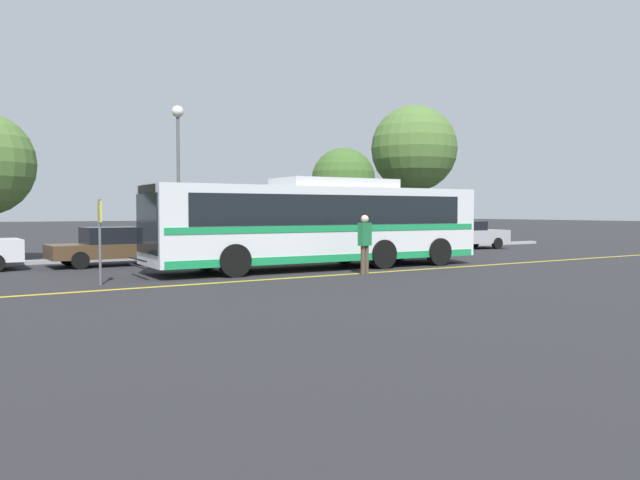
{
  "coord_description": "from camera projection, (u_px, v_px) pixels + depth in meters",
  "views": [
    {
      "loc": [
        -10.36,
        -18.61,
        1.97
      ],
      "look_at": [
        1.11,
        -0.47,
        0.98
      ],
      "focal_mm": 35.0,
      "sensor_mm": 36.0,
      "label": 1
    }
  ],
  "objects": [
    {
      "name": "parked_car_2",
      "position": [
        267.0,
        240.0,
        26.35
      ],
      "size": [
        4.41,
        2.01,
        1.5
      ],
      "rotation": [
        0.0,
        0.0,
        1.57
      ],
      "color": "olive",
      "rests_on": "ground_plane"
    },
    {
      "name": "tree_2",
      "position": [
        414.0,
        149.0,
        35.72
      ],
      "size": [
        4.92,
        4.92,
        8.01
      ],
      "color": "#513823",
      "rests_on": "ground_plane"
    },
    {
      "name": "parked_car_4",
      "position": [
        464.0,
        235.0,
        32.52
      ],
      "size": [
        4.85,
        2.23,
        1.45
      ],
      "rotation": [
        0.0,
        0.0,
        -1.65
      ],
      "color": "#9E9EA3",
      "rests_on": "ground_plane"
    },
    {
      "name": "pedestrian_0",
      "position": [
        365.0,
        240.0,
        19.41
      ],
      "size": [
        0.46,
        0.31,
        1.85
      ],
      "rotation": [
        0.0,
        0.0,
        3.37
      ],
      "color": "brown",
      "rests_on": "ground_plane"
    },
    {
      "name": "ground_plane",
      "position": [
        285.0,
        269.0,
        21.33
      ],
      "size": [
        220.0,
        220.0,
        0.0
      ],
      "primitive_type": "plane",
      "color": "#262628"
    },
    {
      "name": "transit_bus",
      "position": [
        320.0,
        222.0,
        21.46
      ],
      "size": [
        12.26,
        3.04,
        3.09
      ],
      "rotation": [
        0.0,
        0.0,
        1.54
      ],
      "color": "silver",
      "rests_on": "ground_plane"
    },
    {
      "name": "street_lamp",
      "position": [
        178.0,
        147.0,
        27.04
      ],
      "size": [
        0.51,
        0.51,
        6.54
      ],
      "color": "#59595E",
      "rests_on": "ground_plane"
    },
    {
      "name": "parked_car_3",
      "position": [
        365.0,
        237.0,
        28.84
      ],
      "size": [
        4.04,
        2.04,
        1.52
      ],
      "rotation": [
        0.0,
        0.0,
        1.63
      ],
      "color": "navy",
      "rests_on": "ground_plane"
    },
    {
      "name": "bus_stop_sign",
      "position": [
        100.0,
        231.0,
        16.6
      ],
      "size": [
        0.07,
        0.4,
        2.29
      ],
      "rotation": [
        0.0,
        0.0,
        1.54
      ],
      "color": "#59595E",
      "rests_on": "ground_plane"
    },
    {
      "name": "tree_3",
      "position": [
        344.0,
        180.0,
        33.37
      ],
      "size": [
        3.43,
        3.43,
        5.36
      ],
      "color": "#513823",
      "rests_on": "ground_plane"
    },
    {
      "name": "curb_strip",
      "position": [
        235.0,
        254.0,
        27.46
      ],
      "size": [
        39.87,
        0.36,
        0.15
      ],
      "primitive_type": "cube",
      "color": "#99999E",
      "rests_on": "ground_plane"
    },
    {
      "name": "parked_car_1",
      "position": [
        114.0,
        246.0,
        22.61
      ],
      "size": [
        4.62,
        2.02,
        1.4
      ],
      "rotation": [
        0.0,
        0.0,
        -1.53
      ],
      "color": "#4C3823",
      "rests_on": "ground_plane"
    },
    {
      "name": "lane_strip_0",
      "position": [
        357.0,
        274.0,
        19.67
      ],
      "size": [
        31.87,
        0.2,
        0.01
      ],
      "primitive_type": "cube",
      "rotation": [
        0.0,
        0.0,
        1.57
      ],
      "color": "gold",
      "rests_on": "ground_plane"
    }
  ]
}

